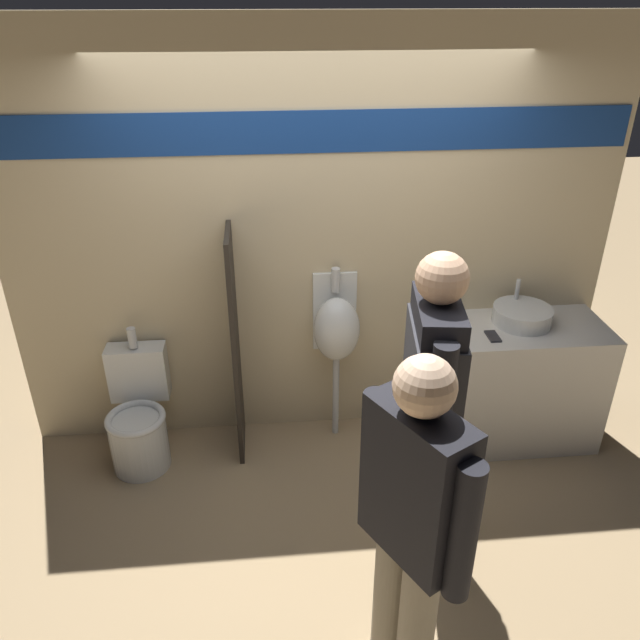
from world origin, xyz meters
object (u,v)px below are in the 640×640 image
(cell_phone, at_px, (493,336))
(urinal_near_counter, at_px, (336,329))
(toilet, at_px, (139,420))
(sink_basin, at_px, (522,315))
(person_with_lanyard, at_px, (412,526))
(person_in_vest, at_px, (430,399))

(cell_phone, bearing_deg, urinal_near_counter, 164.62)
(toilet, bearing_deg, sink_basin, 1.39)
(sink_basin, xyz_separation_m, urinal_near_counter, (-1.20, 0.09, -0.09))
(cell_phone, distance_m, person_with_lanyard, 1.79)
(cell_phone, height_order, toilet, toilet)
(toilet, bearing_deg, person_in_vest, -30.86)
(urinal_near_counter, distance_m, person_in_vest, 1.19)
(sink_basin, distance_m, cell_phone, 0.30)
(person_with_lanyard, bearing_deg, cell_phone, -58.71)
(person_with_lanyard, bearing_deg, person_in_vest, -48.47)
(toilet, bearing_deg, cell_phone, -2.70)
(sink_basin, relative_size, urinal_near_counter, 0.31)
(cell_phone, bearing_deg, person_in_vest, -126.44)
(sink_basin, height_order, cell_phone, sink_basin)
(cell_phone, xyz_separation_m, urinal_near_counter, (-0.96, 0.26, -0.04))
(cell_phone, height_order, person_in_vest, person_in_vest)
(urinal_near_counter, height_order, person_with_lanyard, person_with_lanyard)
(sink_basin, distance_m, urinal_near_counter, 1.21)
(toilet, xyz_separation_m, person_in_vest, (1.63, -0.97, 0.74))
(person_in_vest, bearing_deg, cell_phone, -28.91)
(person_in_vest, relative_size, person_with_lanyard, 1.05)
(urinal_near_counter, bearing_deg, person_in_vest, -74.38)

